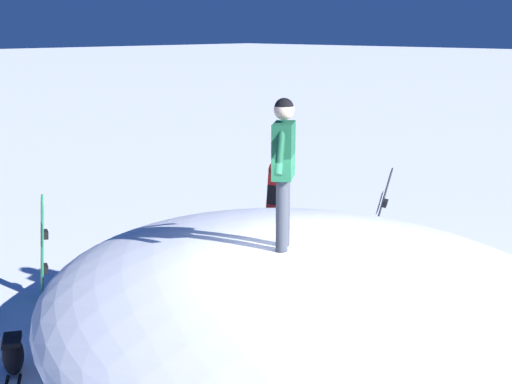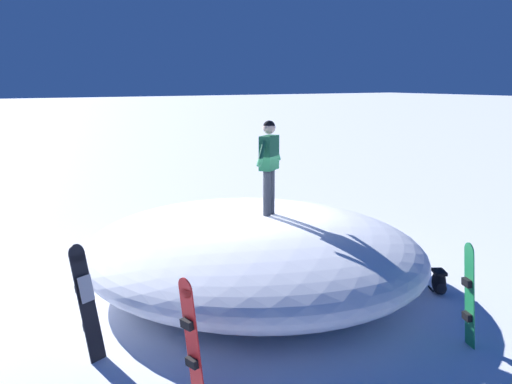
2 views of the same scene
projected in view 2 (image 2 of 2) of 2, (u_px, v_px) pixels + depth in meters
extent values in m
plane|color=white|center=(243.00, 278.00, 12.05)|extent=(240.00, 240.00, 0.00)
ellipsoid|color=white|center=(252.00, 249.00, 11.54)|extent=(8.36, 8.98, 1.40)
cylinder|color=#333842|center=(271.00, 191.00, 11.33)|extent=(0.14, 0.14, 0.84)
cylinder|color=#333842|center=(267.00, 193.00, 11.15)|extent=(0.14, 0.14, 0.84)
cube|color=#195638|center=(269.00, 153.00, 11.11)|extent=(0.51, 0.45, 0.63)
sphere|color=beige|center=(269.00, 128.00, 11.02)|extent=(0.23, 0.23, 0.23)
cylinder|color=#195638|center=(276.00, 148.00, 11.39)|extent=(0.37, 0.30, 0.52)
cylinder|color=#195638|center=(262.00, 152.00, 10.80)|extent=(0.37, 0.30, 0.52)
sphere|color=black|center=(269.00, 126.00, 11.02)|extent=(0.22, 0.22, 0.22)
cube|color=red|center=(192.00, 343.00, 7.42)|extent=(0.23, 0.29, 1.44)
cylinder|color=red|center=(185.00, 288.00, 7.23)|extent=(0.09, 0.27, 0.26)
cube|color=black|center=(191.00, 323.00, 7.36)|extent=(0.09, 0.23, 0.35)
cube|color=black|center=(187.00, 324.00, 7.32)|extent=(0.11, 0.20, 0.12)
cube|color=black|center=(192.00, 363.00, 7.46)|extent=(0.11, 0.20, 0.12)
cube|color=#1E8C47|center=(470.00, 299.00, 8.86)|extent=(0.22, 0.29, 1.45)
cylinder|color=#1E8C47|center=(469.00, 252.00, 8.72)|extent=(0.14, 0.26, 0.27)
cube|color=black|center=(470.00, 282.00, 8.81)|extent=(0.12, 0.22, 0.35)
cube|color=black|center=(467.00, 283.00, 8.80)|extent=(0.15, 0.21, 0.11)
cube|color=black|center=(467.00, 316.00, 8.91)|extent=(0.15, 0.21, 0.11)
cube|color=black|center=(88.00, 307.00, 8.49)|extent=(0.40, 0.44, 1.50)
cylinder|color=black|center=(77.00, 254.00, 8.44)|extent=(0.28, 0.19, 0.28)
cube|color=#B2B2B7|center=(86.00, 289.00, 8.45)|extent=(0.25, 0.18, 0.36)
cube|color=black|center=(82.00, 288.00, 8.50)|extent=(0.21, 0.17, 0.12)
cube|color=black|center=(90.00, 326.00, 8.53)|extent=(0.21, 0.17, 0.12)
ellipsoid|color=maroon|center=(303.00, 224.00, 15.81)|extent=(0.46, 0.45, 0.34)
ellipsoid|color=maroon|center=(296.00, 226.00, 15.85)|extent=(0.21, 0.21, 0.17)
cube|color=maroon|center=(303.00, 219.00, 15.78)|extent=(0.38, 0.38, 0.06)
cylinder|color=maroon|center=(311.00, 231.00, 15.72)|extent=(0.23, 0.22, 0.04)
cylinder|color=maroon|center=(312.00, 230.00, 15.85)|extent=(0.23, 0.22, 0.04)
ellipsoid|color=black|center=(439.00, 282.00, 11.14)|extent=(0.42, 0.48, 0.45)
ellipsoid|color=black|center=(442.00, 289.00, 10.97)|extent=(0.22, 0.19, 0.22)
cube|color=black|center=(439.00, 272.00, 11.10)|extent=(0.35, 0.40, 0.06)
cylinder|color=black|center=(438.00, 289.00, 11.40)|extent=(0.18, 0.27, 0.04)
cylinder|color=black|center=(431.00, 289.00, 11.40)|extent=(0.18, 0.27, 0.04)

